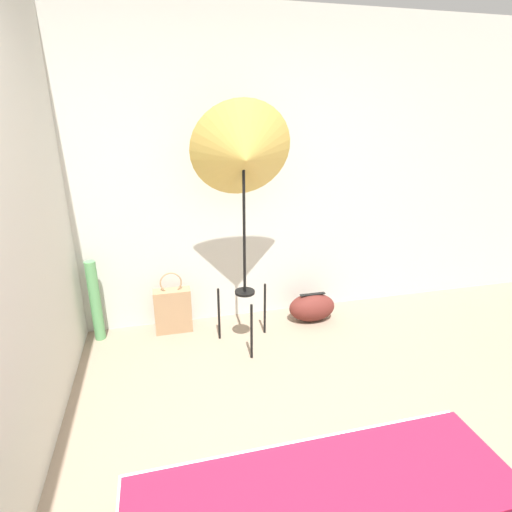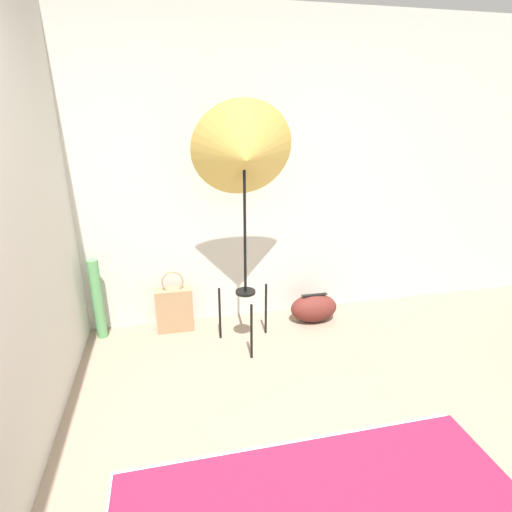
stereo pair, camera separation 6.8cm
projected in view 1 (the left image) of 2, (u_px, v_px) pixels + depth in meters
name	position (u px, v px, depth m)	size (l,w,h in m)	color
wall_back	(229.00, 176.00, 3.36)	(8.00, 0.05, 2.60)	beige
wall_side_left	(7.00, 224.00, 1.92)	(0.05, 8.00, 2.60)	beige
photo_umbrella	(243.00, 157.00, 2.81)	(0.74, 0.45, 1.90)	black
tote_bag	(173.00, 310.00, 3.44)	(0.31, 0.12, 0.55)	#9E7A56
duffel_bag	(312.00, 307.00, 3.65)	(0.43, 0.26, 0.26)	#5B231E
paper_roll	(95.00, 301.00, 3.27)	(0.09, 0.09, 0.70)	#56995B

